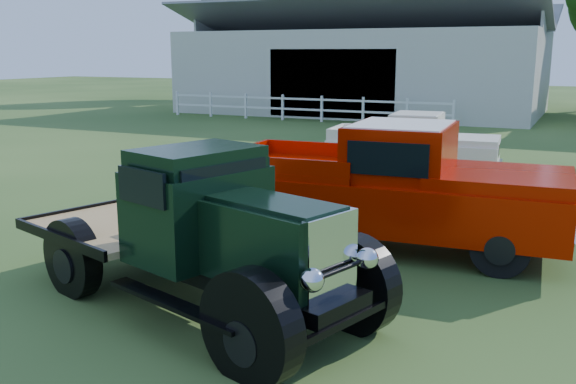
% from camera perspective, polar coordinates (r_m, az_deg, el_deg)
% --- Properties ---
extents(ground, '(120.00, 120.00, 0.00)m').
position_cam_1_polar(ground, '(9.14, -4.40, -7.78)').
color(ground, '#1E3C14').
extents(shed_left, '(18.80, 10.20, 5.60)m').
position_cam_1_polar(shed_left, '(35.30, 6.86, 11.66)').
color(shed_left, '#AEB1A5').
rests_on(shed_left, ground).
extents(fence_rail, '(14.20, 0.16, 1.20)m').
position_cam_1_polar(fence_rail, '(30.18, 1.25, 7.47)').
color(fence_rail, white).
rests_on(fence_rail, ground).
extents(tree_a, '(6.30, 6.30, 10.50)m').
position_cam_1_polar(tree_a, '(46.23, -3.61, 14.89)').
color(tree_a, black).
rests_on(tree_a, ground).
extents(tree_b, '(6.90, 6.90, 11.50)m').
position_cam_1_polar(tree_b, '(42.34, 14.57, 15.45)').
color(tree_b, black).
rests_on(tree_b, ground).
extents(vintage_flatbed, '(5.50, 3.45, 2.03)m').
position_cam_1_polar(vintage_flatbed, '(7.96, -8.38, -3.26)').
color(vintage_flatbed, black).
rests_on(vintage_flatbed, ground).
extents(red_pickup, '(5.77, 2.51, 2.06)m').
position_cam_1_polar(red_pickup, '(10.56, 9.31, 0.64)').
color(red_pickup, '#AE1100').
rests_on(red_pickup, ground).
extents(white_pickup, '(4.50, 2.06, 1.61)m').
position_cam_1_polar(white_pickup, '(16.71, 11.03, 4.05)').
color(white_pickup, white).
rests_on(white_pickup, ground).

